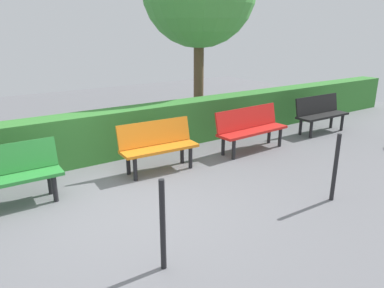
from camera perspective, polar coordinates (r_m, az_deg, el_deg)
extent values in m
plane|color=slate|center=(5.21, -10.86, -9.80)|extent=(20.65, 20.65, 0.00)
cube|color=black|center=(9.09, 19.89, 4.23)|extent=(1.44, 0.44, 0.05)
cube|color=black|center=(9.15, 19.10, 5.91)|extent=(1.43, 0.14, 0.42)
cylinder|color=black|center=(9.51, 22.54, 3.12)|extent=(0.07, 0.07, 0.39)
cylinder|color=black|center=(9.67, 21.10, 3.52)|extent=(0.07, 0.07, 0.39)
cylinder|color=black|center=(8.61, 18.23, 2.17)|extent=(0.07, 0.07, 0.39)
cylinder|color=black|center=(8.79, 16.72, 2.63)|extent=(0.07, 0.07, 0.39)
cube|color=red|center=(7.37, 9.60, 2.04)|extent=(1.64, 0.50, 0.05)
cube|color=red|center=(7.43, 8.64, 4.11)|extent=(1.63, 0.21, 0.42)
cylinder|color=black|center=(7.81, 13.68, 1.01)|extent=(0.07, 0.07, 0.39)
cylinder|color=black|center=(8.00, 12.04, 1.51)|extent=(0.07, 0.07, 0.39)
cylinder|color=black|center=(6.88, 6.58, -0.88)|extent=(0.07, 0.07, 0.39)
cylinder|color=black|center=(7.09, 4.93, -0.26)|extent=(0.07, 0.07, 0.39)
cube|color=orange|center=(6.23, -5.11, -0.72)|extent=(1.37, 0.48, 0.05)
cube|color=orange|center=(6.32, -5.93, 1.77)|extent=(1.36, 0.20, 0.42)
cylinder|color=black|center=(6.41, -0.24, -2.17)|extent=(0.07, 0.07, 0.39)
cylinder|color=black|center=(6.66, -1.58, -1.42)|extent=(0.07, 0.07, 0.39)
cylinder|color=black|center=(5.97, -8.93, -3.93)|extent=(0.07, 0.07, 0.39)
cylinder|color=black|center=(6.24, -10.00, -3.05)|extent=(0.07, 0.07, 0.39)
cube|color=#2D8C38|center=(5.55, -27.35, -5.10)|extent=(1.49, 0.43, 0.05)
cube|color=#2D8C38|center=(5.65, -27.93, -2.24)|extent=(1.49, 0.13, 0.42)
cylinder|color=black|center=(5.57, -20.78, -6.60)|extent=(0.07, 0.07, 0.39)
cylinder|color=black|center=(5.84, -21.48, -5.54)|extent=(0.07, 0.07, 0.39)
cube|color=#387F33|center=(7.19, -10.26, 1.94)|extent=(16.65, 0.53, 0.91)
cylinder|color=brown|center=(9.46, 1.05, 10.77)|extent=(0.26, 0.26, 2.45)
cylinder|color=black|center=(5.52, 21.64, -3.49)|extent=(0.06, 0.06, 1.00)
cylinder|color=black|center=(3.73, -4.64, -12.65)|extent=(0.06, 0.06, 1.00)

